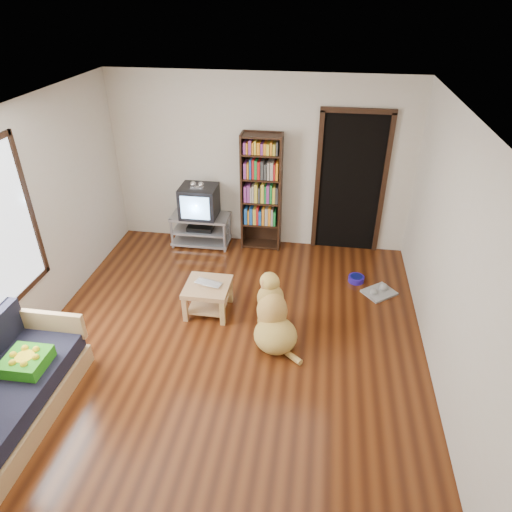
# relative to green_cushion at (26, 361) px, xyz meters

# --- Properties ---
(ground) EXTENTS (5.00, 5.00, 0.00)m
(ground) POSITION_rel_green_cushion_xyz_m (1.75, 1.09, -0.49)
(ground) COLOR #5B290F
(ground) RESTS_ON ground
(ceiling) EXTENTS (5.00, 5.00, 0.00)m
(ceiling) POSITION_rel_green_cushion_xyz_m (1.75, 1.09, 2.11)
(ceiling) COLOR white
(ceiling) RESTS_ON ground
(wall_back) EXTENTS (4.50, 0.00, 4.50)m
(wall_back) POSITION_rel_green_cushion_xyz_m (1.75, 3.59, 0.81)
(wall_back) COLOR beige
(wall_back) RESTS_ON ground
(wall_front) EXTENTS (4.50, 0.00, 4.50)m
(wall_front) POSITION_rel_green_cushion_xyz_m (1.75, -1.41, 0.81)
(wall_front) COLOR beige
(wall_front) RESTS_ON ground
(wall_left) EXTENTS (0.00, 5.00, 5.00)m
(wall_left) POSITION_rel_green_cushion_xyz_m (-0.50, 1.09, 0.81)
(wall_left) COLOR beige
(wall_left) RESTS_ON ground
(wall_right) EXTENTS (0.00, 5.00, 5.00)m
(wall_right) POSITION_rel_green_cushion_xyz_m (4.00, 1.09, 0.81)
(wall_right) COLOR beige
(wall_right) RESTS_ON ground
(green_cushion) EXTENTS (0.40, 0.40, 0.13)m
(green_cushion) POSITION_rel_green_cushion_xyz_m (0.00, 0.00, 0.00)
(green_cushion) COLOR green
(green_cushion) RESTS_ON sofa
(laptop) EXTENTS (0.38, 0.29, 0.03)m
(laptop) POSITION_rel_green_cushion_xyz_m (1.38, 1.62, -0.07)
(laptop) COLOR silver
(laptop) RESTS_ON coffee_table
(dog_bowl) EXTENTS (0.22, 0.22, 0.08)m
(dog_bowl) POSITION_rel_green_cushion_xyz_m (3.27, 2.61, -0.45)
(dog_bowl) COLOR #28169C
(dog_bowl) RESTS_ON ground
(grey_rag) EXTENTS (0.51, 0.50, 0.03)m
(grey_rag) POSITION_rel_green_cushion_xyz_m (3.57, 2.36, -0.47)
(grey_rag) COLOR #9E9E9E
(grey_rag) RESTS_ON ground
(doorway) EXTENTS (1.03, 0.05, 2.19)m
(doorway) POSITION_rel_green_cushion_xyz_m (3.10, 3.57, 0.63)
(doorway) COLOR black
(doorway) RESTS_ON wall_back
(tv_stand) EXTENTS (0.90, 0.45, 0.50)m
(tv_stand) POSITION_rel_green_cushion_xyz_m (0.85, 3.34, -0.22)
(tv_stand) COLOR #99999E
(tv_stand) RESTS_ON ground
(crt_tv) EXTENTS (0.55, 0.52, 0.58)m
(crt_tv) POSITION_rel_green_cushion_xyz_m (0.85, 3.36, 0.26)
(crt_tv) COLOR black
(crt_tv) RESTS_ON tv_stand
(bookshelf) EXTENTS (0.60, 0.30, 1.80)m
(bookshelf) POSITION_rel_green_cushion_xyz_m (1.80, 3.43, 0.52)
(bookshelf) COLOR black
(bookshelf) RESTS_ON ground
(sofa) EXTENTS (0.80, 1.80, 0.80)m
(sofa) POSITION_rel_green_cushion_xyz_m (-0.12, -0.29, -0.22)
(sofa) COLOR tan
(sofa) RESTS_ON ground
(coffee_table) EXTENTS (0.55, 0.55, 0.40)m
(coffee_table) POSITION_rel_green_cushion_xyz_m (1.38, 1.65, -0.21)
(coffee_table) COLOR tan
(coffee_table) RESTS_ON ground
(dog) EXTENTS (0.66, 0.89, 0.80)m
(dog) POSITION_rel_green_cushion_xyz_m (2.25, 1.25, -0.19)
(dog) COLOR tan
(dog) RESTS_ON ground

